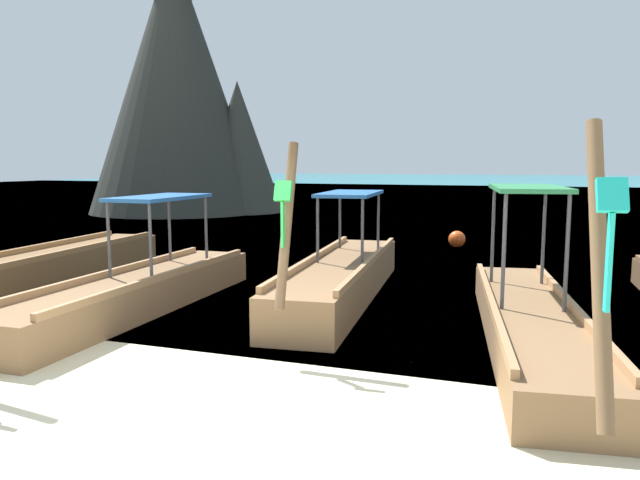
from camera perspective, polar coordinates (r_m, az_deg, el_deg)
ground at (r=6.45m, az=-9.91°, el=-14.10°), size 120.00×120.00×0.00m
sea_water at (r=66.52m, az=17.11°, el=4.90°), size 120.00×120.00×0.00m
longtail_boat_orange_ribbon at (r=12.50m, az=-25.10°, el=-2.67°), size 1.77×7.46×2.97m
longtail_boat_yellow_ribbon at (r=10.06m, az=-16.76°, el=-4.52°), size 1.28×6.40×2.78m
longtail_boat_green_ribbon at (r=10.57m, az=2.01°, el=-3.47°), size 1.72×6.70×2.59m
longtail_boat_turquoise_ribbon at (r=8.38m, az=19.07°, el=-7.04°), size 1.92×6.92×2.67m
karst_rock at (r=30.22m, az=-12.71°, el=13.74°), size 9.04×8.25×12.31m
mooring_buoy_near at (r=17.26m, az=12.67°, el=0.07°), size 0.47×0.47×0.47m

